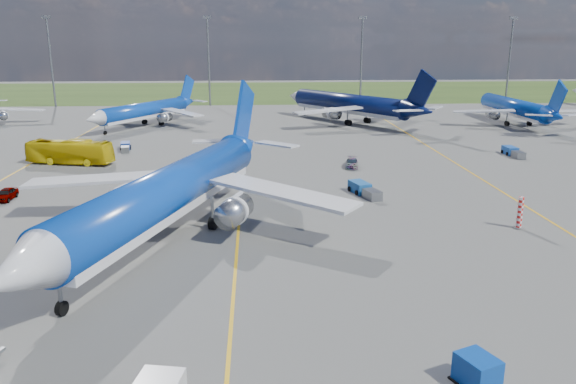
{
  "coord_description": "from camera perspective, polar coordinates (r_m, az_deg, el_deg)",
  "views": [
    {
      "loc": [
        1.64,
        -40.07,
        17.02
      ],
      "look_at": [
        4.48,
        7.42,
        4.0
      ],
      "focal_mm": 35.0,
      "sensor_mm": 36.0,
      "label": 1
    }
  ],
  "objects": [
    {
      "name": "ground",
      "position": [
        43.56,
        -5.36,
        -7.76
      ],
      "size": [
        400.0,
        400.0,
        0.0
      ],
      "primitive_type": "plane",
      "color": "#4F4F4D",
      "rests_on": "ground"
    },
    {
      "name": "grass_strip",
      "position": [
        190.83,
        -3.97,
        10.16
      ],
      "size": [
        400.0,
        80.0,
        0.01
      ],
      "primitive_type": "cube",
      "color": "#2D4719",
      "rests_on": "ground"
    },
    {
      "name": "taxiway_lines",
      "position": [
        69.89,
        -4.53,
        1.17
      ],
      "size": [
        60.25,
        160.0,
        0.02
      ],
      "color": "#ECAE14",
      "rests_on": "ground"
    },
    {
      "name": "floodlight_masts",
      "position": [
        150.36,
        -0.25,
        13.61
      ],
      "size": [
        202.2,
        0.5,
        22.7
      ],
      "color": "slate",
      "rests_on": "ground"
    },
    {
      "name": "warning_post",
      "position": [
        56.08,
        22.5,
        -1.96
      ],
      "size": [
        0.5,
        0.5,
        3.0
      ],
      "primitive_type": "cylinder",
      "color": "red",
      "rests_on": "ground"
    },
    {
      "name": "bg_jet_nnw",
      "position": [
        117.3,
        -14.24,
        6.5
      ],
      "size": [
        39.69,
        43.03,
        9.07
      ],
      "primitive_type": null,
      "rotation": [
        0.0,
        0.0,
        -0.5
      ],
      "color": "#0C3DAB",
      "rests_on": "ground"
    },
    {
      "name": "bg_jet_n",
      "position": [
        119.41,
        6.12,
        7.03
      ],
      "size": [
        51.95,
        54.74,
        11.42
      ],
      "primitive_type": null,
      "rotation": [
        0.0,
        0.0,
        3.74
      ],
      "color": "#071240",
      "rests_on": "ground"
    },
    {
      "name": "bg_jet_ne",
      "position": [
        125.71,
        21.83,
        6.44
      ],
      "size": [
        28.69,
        37.62,
        9.84
      ],
      "primitive_type": null,
      "rotation": [
        0.0,
        0.0,
        3.14
      ],
      "color": "#0C3DAB",
      "rests_on": "ground"
    },
    {
      "name": "main_airliner",
      "position": [
        51.21,
        -11.74,
        -4.44
      ],
      "size": [
        47.79,
        54.67,
        12.03
      ],
      "primitive_type": null,
      "rotation": [
        0.0,
        0.0,
        -0.32
      ],
      "color": "#0C3DAB",
      "rests_on": "ground"
    },
    {
      "name": "uld_container",
      "position": [
        31.26,
        18.67,
        -16.85
      ],
      "size": [
        2.25,
        2.46,
        1.6
      ],
      "primitive_type": "cube",
      "rotation": [
        0.0,
        0.0,
        0.4
      ],
      "color": "#0B3D9E",
      "rests_on": "ground"
    },
    {
      "name": "apron_bus",
      "position": [
        84.53,
        -21.29,
        3.81
      ],
      "size": [
        12.5,
        5.56,
        3.39
      ],
      "primitive_type": "imported",
      "rotation": [
        0.0,
        0.0,
        1.34
      ],
      "color": "yellow",
      "rests_on": "ground"
    },
    {
      "name": "service_car_a",
      "position": [
        68.47,
        -26.72,
        -0.2
      ],
      "size": [
        1.55,
        3.82,
        1.3
      ],
      "primitive_type": "imported",
      "rotation": [
        0.0,
        0.0,
        0.01
      ],
      "color": "#999999",
      "rests_on": "ground"
    },
    {
      "name": "service_car_b",
      "position": [
        71.29,
        -13.03,
        1.59
      ],
      "size": [
        4.74,
        3.31,
        1.2
      ],
      "primitive_type": "imported",
      "rotation": [
        0.0,
        0.0,
        1.23
      ],
      "color": "#999999",
      "rests_on": "ground"
    },
    {
      "name": "service_car_c",
      "position": [
        77.35,
        6.5,
        2.95
      ],
      "size": [
        2.41,
        4.34,
        1.19
      ],
      "primitive_type": "imported",
      "rotation": [
        0.0,
        0.0,
        -0.19
      ],
      "color": "#999999",
      "rests_on": "ground"
    },
    {
      "name": "baggage_tug_w",
      "position": [
        63.73,
        7.72,
        0.22
      ],
      "size": [
        3.05,
        5.78,
        1.25
      ],
      "rotation": [
        0.0,
        0.0,
        0.3
      ],
      "color": "#1A569E",
      "rests_on": "ground"
    },
    {
      "name": "baggage_tug_c",
      "position": [
        92.49,
        -16.19,
        4.42
      ],
      "size": [
        2.22,
        5.09,
        1.11
      ],
      "rotation": [
        0.0,
        0.0,
        0.19
      ],
      "color": "navy",
      "rests_on": "ground"
    },
    {
      "name": "baggage_tug_e",
      "position": [
        91.07,
        21.88,
        3.79
      ],
      "size": [
        1.54,
        5.37,
        1.2
      ],
      "rotation": [
        0.0,
        0.0,
        0.0
      ],
      "color": "#1B4EA6",
      "rests_on": "ground"
    }
  ]
}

